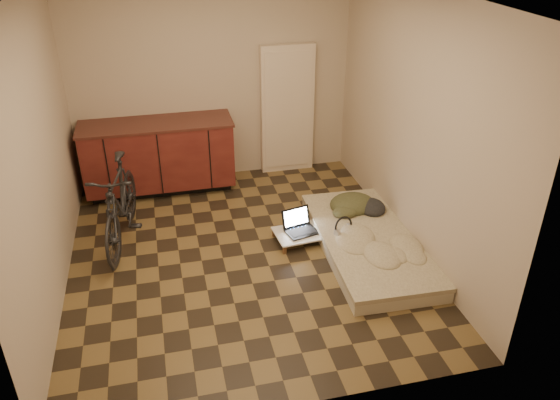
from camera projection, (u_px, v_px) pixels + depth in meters
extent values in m
cube|color=brown|center=(244.00, 255.00, 5.70)|extent=(3.50, 4.00, 0.00)
cube|color=#C4AF97|center=(212.00, 80.00, 6.78)|extent=(3.50, 0.00, 2.60)
cube|color=#C4AF97|center=(293.00, 260.00, 3.37)|extent=(3.50, 0.00, 2.60)
cube|color=#C4AF97|center=(40.00, 157.00, 4.72)|extent=(0.00, 4.00, 2.60)
cube|color=#C4AF97|center=(413.00, 124.00, 5.43)|extent=(0.00, 4.00, 2.60)
cube|color=black|center=(162.00, 185.00, 7.01)|extent=(1.70, 0.48, 0.10)
cube|color=#4F1816|center=(159.00, 155.00, 6.76)|extent=(1.80, 0.60, 0.78)
cube|color=#4A211B|center=(155.00, 124.00, 6.57)|extent=(1.84, 0.62, 0.03)
cube|color=beige|center=(287.00, 110.00, 7.14)|extent=(0.70, 0.10, 1.70)
imported|color=black|center=(119.00, 199.00, 5.70)|extent=(0.71, 1.62, 1.02)
cube|color=beige|center=(368.00, 244.00, 5.76)|extent=(1.02, 2.03, 0.13)
cube|color=beige|center=(369.00, 238.00, 5.72)|extent=(1.04, 2.05, 0.05)
cube|color=brown|center=(285.00, 250.00, 5.71)|extent=(0.04, 0.04, 0.09)
cube|color=brown|center=(274.00, 233.00, 6.00)|extent=(0.04, 0.04, 0.09)
cube|color=brown|center=(335.00, 240.00, 5.87)|extent=(0.04, 0.04, 0.09)
cube|color=brown|center=(323.00, 224.00, 6.16)|extent=(0.04, 0.04, 0.09)
cube|color=white|center=(304.00, 232.00, 5.91)|extent=(0.68, 0.47, 0.02)
cube|color=black|center=(302.00, 232.00, 5.88)|extent=(0.37, 0.30, 0.02)
cube|color=black|center=(296.00, 217.00, 5.94)|extent=(0.33, 0.14, 0.21)
cube|color=white|center=(296.00, 217.00, 5.94)|extent=(0.28, 0.11, 0.17)
ellipsoid|color=white|center=(323.00, 226.00, 5.97)|extent=(0.09, 0.12, 0.04)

